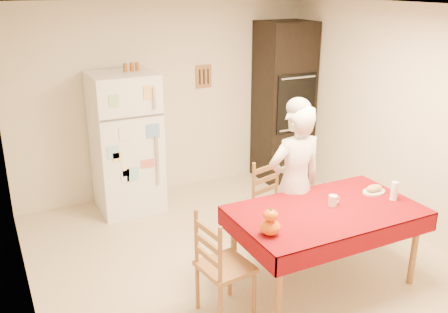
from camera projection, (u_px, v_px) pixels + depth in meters
floor at (247, 266)px, 5.01m from camera, size 4.50×4.50×0.00m
room_shell at (250, 109)px, 4.46m from camera, size 4.02×4.52×2.51m
refrigerator at (126, 143)px, 6.03m from camera, size 0.75×0.74×1.70m
oven_cabinet at (284, 102)px, 6.95m from camera, size 0.70×0.62×2.20m
dining_table at (326, 216)px, 4.52m from camera, size 1.70×1.00×0.76m
chair_far at (272, 201)px, 5.28m from camera, size 0.51×0.50×0.95m
chair_left at (219, 263)px, 4.12m from camera, size 0.45×0.47×0.95m
seated_woman at (295, 184)px, 4.90m from camera, size 0.59×0.39×1.63m
coffee_mug at (333, 201)px, 4.55m from camera, size 0.08×0.08×0.10m
pumpkin_lower at (270, 227)px, 4.03m from camera, size 0.17×0.17×0.13m
pumpkin_upper at (271, 215)px, 4.00m from camera, size 0.12×0.12×0.09m
wine_glass at (394, 191)px, 4.67m from camera, size 0.07×0.07×0.18m
bread_plate at (374, 192)px, 4.84m from camera, size 0.24×0.24×0.02m
bread_loaf at (374, 188)px, 4.83m from camera, size 0.18×0.10×0.06m
spice_jar_left at (125, 67)px, 5.80m from camera, size 0.05×0.05×0.10m
spice_jar_mid at (132, 67)px, 5.83m from camera, size 0.05×0.05×0.10m
spice_jar_right at (137, 66)px, 5.86m from camera, size 0.05×0.05×0.10m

